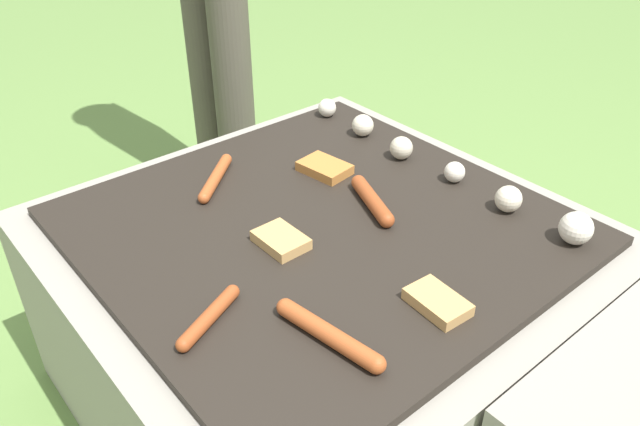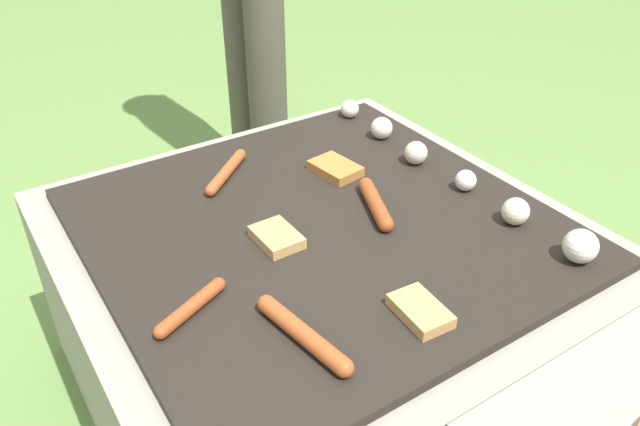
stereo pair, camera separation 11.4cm
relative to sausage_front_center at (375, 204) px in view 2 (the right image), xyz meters
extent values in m
plane|color=#608442|center=(-0.02, -0.11, -0.47)|extent=(14.00, 14.00, 0.00)
cube|color=gray|center=(-0.02, -0.11, -0.25)|extent=(0.90, 0.90, 0.44)
cube|color=black|center=(-0.02, -0.11, -0.02)|extent=(0.80, 0.80, 0.02)
cylinder|color=#4C473D|center=(-0.97, 0.22, -0.06)|extent=(0.12, 0.12, 0.82)
cylinder|color=#4C473D|center=(-0.82, 0.22, -0.06)|extent=(0.12, 0.12, 0.82)
cylinder|color=#A34C23|center=(-0.27, -0.18, 0.00)|extent=(0.12, 0.13, 0.02)
sphere|color=#A34C23|center=(-0.22, -0.24, 0.00)|extent=(0.02, 0.02, 0.02)
sphere|color=#A34C23|center=(-0.32, -0.12, 0.00)|extent=(0.02, 0.02, 0.02)
cylinder|color=#93421E|center=(0.00, 0.00, 0.00)|extent=(0.14, 0.08, 0.03)
sphere|color=#93421E|center=(0.07, -0.03, 0.00)|extent=(0.03, 0.03, 0.03)
sphere|color=#93421E|center=(-0.07, 0.03, 0.00)|extent=(0.03, 0.03, 0.03)
cylinder|color=#A34C23|center=(0.22, -0.30, 0.00)|extent=(0.17, 0.05, 0.03)
sphere|color=#A34C23|center=(0.13, -0.31, 0.00)|extent=(0.03, 0.03, 0.03)
sphere|color=#A34C23|center=(0.30, -0.28, 0.00)|extent=(0.03, 0.03, 0.03)
cylinder|color=#93421E|center=(0.08, -0.41, 0.00)|extent=(0.07, 0.12, 0.02)
sphere|color=#93421E|center=(0.10, -0.46, 0.00)|extent=(0.02, 0.02, 0.02)
sphere|color=#93421E|center=(0.05, -0.35, 0.00)|extent=(0.02, 0.02, 0.02)
cube|color=tan|center=(0.27, -0.12, 0.00)|extent=(0.10, 0.07, 0.02)
cube|color=tan|center=(-0.01, -0.21, 0.00)|extent=(0.09, 0.07, 0.02)
cube|color=#B27033|center=(-0.16, 0.02, 0.00)|extent=(0.11, 0.09, 0.02)
sphere|color=silver|center=(-0.37, 0.21, 0.01)|extent=(0.04, 0.04, 0.04)
sphere|color=beige|center=(-0.24, 0.20, 0.01)|extent=(0.05, 0.05, 0.05)
sphere|color=beige|center=(-0.10, 0.19, 0.01)|extent=(0.05, 0.05, 0.05)
sphere|color=silver|center=(0.04, 0.20, 0.01)|extent=(0.04, 0.04, 0.04)
sphere|color=beige|center=(0.17, 0.19, 0.01)|extent=(0.05, 0.05, 0.05)
sphere|color=silver|center=(0.31, 0.19, 0.01)|extent=(0.06, 0.06, 0.06)
camera|label=1|loc=(0.71, -0.72, 0.63)|focal=35.00mm
camera|label=2|loc=(0.77, -0.63, 0.63)|focal=35.00mm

